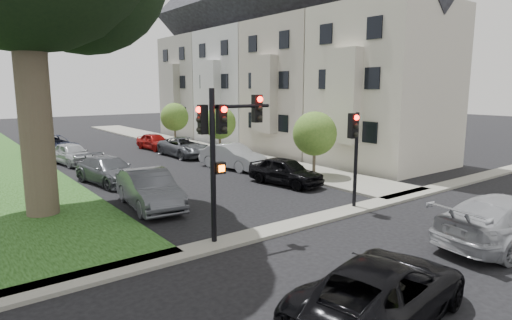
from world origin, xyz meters
TOP-DOWN VIEW (x-y plane):
  - ground at (0.00, 0.00)m, footprint 140.00×140.00m
  - sidewalk_right at (6.75, 24.00)m, footprint 3.50×44.00m
  - sidewalk_cross at (0.00, 2.00)m, footprint 60.00×1.00m
  - house_a at (12.45, 8.00)m, footprint 7.70×7.55m
  - house_b at (12.45, 15.50)m, footprint 7.70×7.55m
  - house_c at (12.45, 23.00)m, footprint 7.70×7.55m
  - house_d at (12.45, 30.50)m, footprint 7.70×7.55m
  - small_tree_a at (6.20, 7.80)m, footprint 2.47×2.47m
  - small_tree_b at (6.20, 17.69)m, footprint 2.42×2.42m
  - small_tree_c at (6.20, 25.05)m, footprint 2.45×2.45m
  - traffic_signal_main at (-3.41, 2.23)m, footprint 2.44×0.64m
  - traffic_signal_secondary at (2.88, 2.19)m, footprint 0.52×0.42m
  - car_cross_near at (-3.27, -3.86)m, footprint 5.39×3.23m
  - car_cross_far at (3.68, -3.57)m, footprint 5.93×3.13m
  - car_parked_0 at (3.67, 7.34)m, footprint 2.34×4.42m
  - car_parked_1 at (3.97, 12.69)m, footprint 2.44×4.86m
  - car_parked_2 at (3.81, 18.72)m, footprint 2.41×5.07m
  - car_parked_3 at (3.49, 23.28)m, footprint 1.95×4.07m
  - car_parked_5 at (-3.72, 7.53)m, footprint 2.21×4.99m
  - car_parked_6 at (-3.55, 13.15)m, footprint 2.74×5.10m
  - car_parked_7 at (-3.64, 20.20)m, footprint 2.28×4.37m
  - car_parked_8 at (-3.96, 24.42)m, footprint 3.46×5.99m
  - car_parked_9 at (-3.44, 31.37)m, footprint 1.72×4.68m

SIDE VIEW (x-z plane):
  - ground at x=0.00m, z-range 0.00..0.00m
  - sidewalk_right at x=6.75m, z-range 0.00..0.12m
  - sidewalk_cross at x=0.00m, z-range 0.00..0.12m
  - car_parked_3 at x=3.49m, z-range 0.00..1.34m
  - car_parked_2 at x=3.81m, z-range 0.00..1.40m
  - car_cross_near at x=-3.27m, z-range 0.00..1.40m
  - car_parked_6 at x=-3.55m, z-range 0.00..1.41m
  - car_parked_7 at x=-3.64m, z-range 0.00..1.42m
  - car_parked_0 at x=3.67m, z-range 0.00..1.43m
  - car_parked_1 at x=3.97m, z-range 0.00..1.53m
  - car_parked_9 at x=-3.44m, z-range 0.00..1.53m
  - car_parked_8 at x=-3.96m, z-range 0.00..1.57m
  - car_parked_5 at x=-3.72m, z-range 0.00..1.59m
  - car_cross_far at x=3.68m, z-range 0.00..1.64m
  - small_tree_b at x=6.20m, z-range 0.60..4.23m
  - small_tree_c at x=6.20m, z-range 0.61..4.28m
  - small_tree_a at x=6.20m, z-range 0.61..4.32m
  - traffic_signal_secondary at x=2.88m, z-range 0.79..4.81m
  - traffic_signal_main at x=-3.41m, z-range 0.95..5.94m
  - house_a at x=12.45m, z-range -1.05..14.92m
  - house_b at x=12.45m, z-range -1.05..14.92m
  - house_c at x=12.45m, z-range -1.05..14.92m
  - house_d at x=12.45m, z-range -1.05..14.92m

